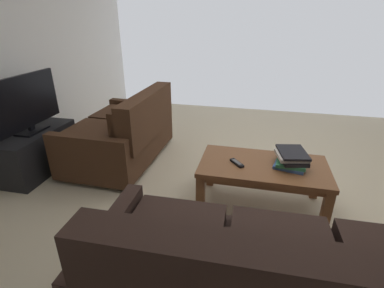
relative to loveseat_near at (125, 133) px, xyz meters
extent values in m
cube|color=beige|center=(-1.66, 0.32, -0.36)|extent=(5.77, 5.58, 0.01)
cylinder|color=black|center=(-0.88, 1.42, -0.32)|extent=(0.05, 0.05, 0.06)
cube|color=black|center=(-1.69, 1.72, 0.13)|extent=(0.56, 0.72, 0.10)
cube|color=black|center=(-1.10, 1.74, 0.13)|extent=(0.56, 0.72, 0.10)
cube|color=black|center=(-1.69, 1.97, 0.28)|extent=(0.53, 0.13, 0.36)
cube|color=black|center=(-1.11, 1.99, 0.28)|extent=(0.53, 0.13, 0.36)
cube|color=black|center=(-0.76, 1.77, -0.03)|extent=(0.12, 0.80, 0.54)
cylinder|color=black|center=(0.44, -0.53, -0.32)|extent=(0.05, 0.05, 0.06)
cylinder|color=black|center=(0.45, 0.52, -0.32)|extent=(0.05, 0.05, 0.06)
cylinder|color=black|center=(-0.31, -0.52, -0.32)|extent=(0.05, 0.05, 0.06)
cylinder|color=black|center=(-0.30, 0.53, -0.32)|extent=(0.05, 0.05, 0.06)
cube|color=#422819|center=(0.07, 0.00, -0.12)|extent=(0.89, 1.22, 0.35)
cube|color=#422819|center=(0.09, -0.30, 0.11)|extent=(0.77, 0.57, 0.10)
cube|color=#422819|center=(0.10, 0.30, 0.11)|extent=(0.77, 0.57, 0.10)
cube|color=#422819|center=(-0.30, 0.00, 0.25)|extent=(0.20, 1.21, 0.49)
cube|color=#422819|center=(-0.20, -0.30, 0.25)|extent=(0.13, 0.54, 0.35)
cube|color=#422819|center=(-0.19, 0.30, 0.25)|extent=(0.13, 0.54, 0.35)
cube|color=#422819|center=(0.06, -0.65, -0.05)|extent=(0.87, 0.11, 0.51)
cube|color=#422819|center=(0.08, 0.65, -0.05)|extent=(0.87, 0.11, 0.51)
cube|color=brown|center=(-1.60, 0.58, 0.06)|extent=(1.10, 0.60, 0.04)
cube|color=brown|center=(-1.60, 0.58, 0.02)|extent=(1.01, 0.54, 0.05)
cube|color=brown|center=(-2.10, 0.32, -0.16)|extent=(0.07, 0.07, 0.39)
cube|color=brown|center=(-1.09, 0.32, -0.16)|extent=(0.07, 0.07, 0.39)
cube|color=brown|center=(-2.10, 0.83, -0.16)|extent=(0.07, 0.07, 0.39)
cube|color=brown|center=(-1.09, 0.83, -0.16)|extent=(0.07, 0.07, 0.39)
cube|color=black|center=(0.84, 0.46, -0.12)|extent=(0.42, 0.94, 0.48)
cube|color=black|center=(0.95, 0.47, -0.12)|extent=(0.03, 0.79, 0.29)
cube|color=black|center=(0.86, 0.53, -0.12)|extent=(0.20, 0.24, 0.06)
cube|color=black|center=(0.84, 0.46, 0.13)|extent=(0.21, 0.32, 0.02)
cube|color=black|center=(0.84, 0.46, 0.17)|extent=(0.04, 0.06, 0.06)
cube|color=black|center=(0.84, 0.46, 0.46)|extent=(0.05, 0.93, 0.54)
cube|color=black|center=(0.86, 0.47, 0.46)|extent=(0.02, 0.90, 0.51)
cube|color=#385693|center=(-1.82, 0.55, 0.09)|extent=(0.30, 0.32, 0.03)
cube|color=#337F51|center=(-1.82, 0.55, 0.12)|extent=(0.26, 0.30, 0.03)
cube|color=black|center=(-1.83, 0.55, 0.15)|extent=(0.26, 0.32, 0.03)
cube|color=silver|center=(-1.82, 0.56, 0.18)|extent=(0.28, 0.28, 0.03)
cube|color=black|center=(-1.82, 0.54, 0.20)|extent=(0.27, 0.33, 0.02)
cube|color=black|center=(-1.37, 0.63, 0.09)|extent=(0.14, 0.15, 0.02)
cube|color=#59595B|center=(-1.37, 0.63, 0.10)|extent=(0.09, 0.11, 0.00)
camera|label=1|loc=(-1.49, 2.86, 1.26)|focal=26.74mm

